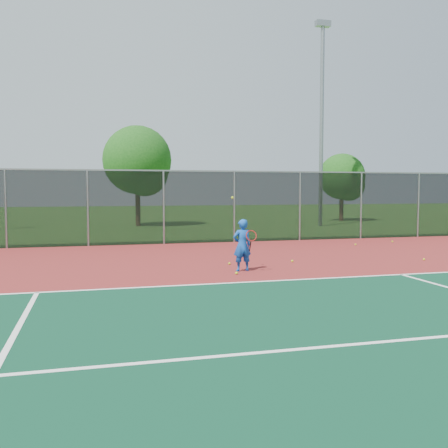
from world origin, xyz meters
name	(u,v)px	position (x,y,z in m)	size (l,w,h in m)	color
ground	(403,306)	(0.00, 0.00, 0.00)	(120.00, 120.00, 0.00)	#2D631C
court_apron	(352,286)	(0.00, 2.00, 0.01)	(30.00, 20.00, 0.02)	maroon
fence_back	(234,206)	(0.00, 12.00, 1.56)	(30.00, 0.06, 3.03)	black
tennis_player	(242,245)	(-1.86, 4.66, 0.74)	(0.59, 0.61, 2.05)	#124BAC
practice_ball_1	(292,261)	(0.12, 5.87, 0.06)	(0.07, 0.07, 0.07)	#B6D018
practice_ball_2	(424,259)	(4.28, 5.15, 0.06)	(0.07, 0.07, 0.07)	#B6D018
practice_ball_3	(392,241)	(6.44, 10.15, 0.06)	(0.07, 0.07, 0.07)	#B6D018
practice_ball_4	(356,244)	(4.35, 9.52, 0.06)	(0.07, 0.07, 0.07)	#B6D018
practice_ball_6	(236,273)	(-2.17, 4.17, 0.06)	(0.07, 0.07, 0.07)	#B6D018
practice_ball_7	(229,264)	(-1.90, 5.85, 0.06)	(0.07, 0.07, 0.07)	#B6D018
floodlight_n	(322,112)	(7.67, 19.65, 6.93)	(0.90, 0.40, 12.30)	gray
tree_back_left	(139,163)	(-3.04, 22.45, 3.84)	(4.17, 4.17, 6.13)	#332212
tree_back_mid	(344,179)	(11.47, 23.88, 3.01)	(3.27, 3.27, 4.80)	#332212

